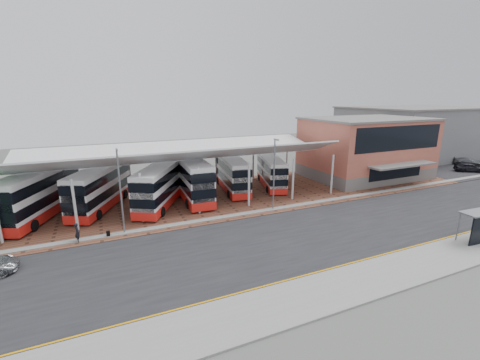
{
  "coord_description": "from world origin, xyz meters",
  "views": [
    {
      "loc": [
        -15.47,
        -23.55,
        12.54
      ],
      "look_at": [
        -1.17,
        8.41,
        3.3
      ],
      "focal_mm": 24.0,
      "sensor_mm": 36.0,
      "label": 1
    }
  ],
  "objects": [
    {
      "name": "pedestrian",
      "position": [
        -17.88,
        6.0,
        0.93
      ],
      "size": [
        0.59,
        0.73,
        1.73
      ],
      "primitive_type": "imported",
      "rotation": [
        0.0,
        0.0,
        1.88
      ],
      "color": "black",
      "rests_on": "forecourt"
    },
    {
      "name": "sidewalk",
      "position": [
        0.0,
        -9.0,
        0.07
      ],
      "size": [
        120.0,
        4.0,
        0.14
      ],
      "primitive_type": "cube",
      "color": "gray",
      "rests_on": "ground"
    },
    {
      "name": "warehouse",
      "position": [
        48.0,
        24.0,
        5.15
      ],
      "size": [
        30.5,
        20.5,
        10.25
      ],
      "color": "slate",
      "rests_on": "ground"
    },
    {
      "name": "bus_3",
      "position": [
        -5.22,
        14.25,
        2.55
      ],
      "size": [
        3.49,
        12.27,
        5.0
      ],
      "rotation": [
        0.0,
        0.0,
        -0.05
      ],
      "color": "silver",
      "rests_on": "forecourt"
    },
    {
      "name": "carpark_car_a",
      "position": [
        41.45,
        8.89,
        0.81
      ],
      "size": [
        4.48,
        4.0,
        1.47
      ],
      "primitive_type": "imported",
      "rotation": [
        0.0,
        0.0,
        0.92
      ],
      "color": "black",
      "rests_on": "carpark_surface"
    },
    {
      "name": "north_kerb",
      "position": [
        0.0,
        6.2,
        0.07
      ],
      "size": [
        120.0,
        0.8,
        0.14
      ],
      "primitive_type": "cube",
      "color": "gray",
      "rests_on": "ground"
    },
    {
      "name": "lamp_east",
      "position": [
        2.0,
        6.27,
        4.36
      ],
      "size": [
        0.16,
        0.9,
        8.07
      ],
      "color": "slate",
      "rests_on": "ground"
    },
    {
      "name": "bus_4",
      "position": [
        0.69,
        15.34,
        2.27
      ],
      "size": [
        4.1,
        11.07,
        4.46
      ],
      "rotation": [
        0.0,
        0.0,
        -0.15
      ],
      "color": "silver",
      "rests_on": "forecourt"
    },
    {
      "name": "road",
      "position": [
        0.0,
        -1.0,
        0.01
      ],
      "size": [
        120.0,
        14.0,
        0.02
      ],
      "primitive_type": "cube",
      "color": "black",
      "rests_on": "ground"
    },
    {
      "name": "bus_0",
      "position": [
        -21.55,
        14.35,
        2.54
      ],
      "size": [
        7.28,
        12.26,
        5.0
      ],
      "rotation": [
        0.0,
        0.0,
        -0.4
      ],
      "color": "silver",
      "rests_on": "forecourt"
    },
    {
      "name": "yellow_line_far",
      "position": [
        0.0,
        -6.7,
        0.03
      ],
      "size": [
        120.0,
        0.12,
        0.01
      ],
      "primitive_type": "cube",
      "color": "#F09B00",
      "rests_on": "road"
    },
    {
      "name": "bus_5",
      "position": [
        6.53,
        14.84,
        2.09
      ],
      "size": [
        5.14,
        10.17,
        4.1
      ],
      "rotation": [
        0.0,
        0.0,
        -0.3
      ],
      "color": "silver",
      "rests_on": "forecourt"
    },
    {
      "name": "bus_1",
      "position": [
        -15.71,
        14.74,
        2.39
      ],
      "size": [
        7.34,
        11.4,
        4.7
      ],
      "rotation": [
        0.0,
        0.0,
        -0.45
      ],
      "color": "silver",
      "rests_on": "forecourt"
    },
    {
      "name": "canopy",
      "position": [
        -6.0,
        13.94,
        5.8
      ],
      "size": [
        37.0,
        11.63,
        7.07
      ],
      "color": "silver",
      "rests_on": "ground"
    },
    {
      "name": "carpark_surface",
      "position": [
        44.0,
        10.0,
        0.04
      ],
      "size": [
        22.0,
        10.0,
        0.08
      ],
      "primitive_type": "cube",
      "color": "black",
      "rests_on": "ground"
    },
    {
      "name": "yellow_line_near",
      "position": [
        0.0,
        -7.0,
        0.03
      ],
      "size": [
        120.0,
        0.12,
        0.01
      ],
      "primitive_type": "cube",
      "color": "#F09B00",
      "rests_on": "road"
    },
    {
      "name": "forecourt",
      "position": [
        2.0,
        13.0,
        0.03
      ],
      "size": [
        72.0,
        16.0,
        0.06
      ],
      "primitive_type": "cube",
      "color": "brown",
      "rests_on": "ground"
    },
    {
      "name": "bus_2",
      "position": [
        -9.24,
        12.92,
        2.4
      ],
      "size": [
        7.93,
        11.26,
        4.72
      ],
      "rotation": [
        0.0,
        0.0,
        -0.52
      ],
      "color": "silver",
      "rests_on": "forecourt"
    },
    {
      "name": "lamp_west",
      "position": [
        -14.0,
        6.27,
        4.36
      ],
      "size": [
        0.16,
        0.9,
        8.07
      ],
      "color": "slate",
      "rests_on": "ground"
    },
    {
      "name": "terminal",
      "position": [
        23.0,
        13.92,
        4.66
      ],
      "size": [
        18.4,
        14.4,
        9.25
      ],
      "color": "#635F5D",
      "rests_on": "ground"
    },
    {
      "name": "carpark_car_b",
      "position": [
        46.62,
        12.11,
        0.75
      ],
      "size": [
        3.91,
        4.95,
        1.34
      ],
      "primitive_type": "imported",
      "rotation": [
        0.0,
        0.0,
        0.52
      ],
      "color": "#51565B",
      "rests_on": "carpark_surface"
    },
    {
      "name": "suitcase",
      "position": [
        -15.42,
        6.0,
        0.34
      ],
      "size": [
        0.32,
        0.23,
        0.55
      ],
      "primitive_type": "cube",
      "color": "black",
      "rests_on": "forecourt"
    },
    {
      "name": "ground",
      "position": [
        0.0,
        0.0,
        0.0
      ],
      "size": [
        140.0,
        140.0,
        0.0
      ],
      "primitive_type": "plane",
      "color": "#4B4D48"
    }
  ]
}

